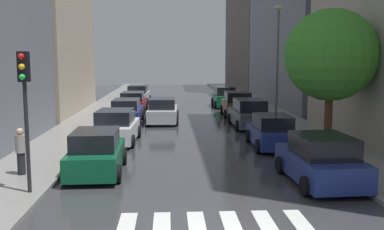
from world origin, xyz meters
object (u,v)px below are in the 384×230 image
Objects in this scene: parked_car_left_second at (116,127)px; parked_car_right_fifth at (224,97)px; parked_car_right_nearest at (321,161)px; lamp_post_right at (277,57)px; pedestrian_foreground at (21,150)px; traffic_light_left_corner at (25,91)px; parked_car_right_fourth at (237,105)px; parked_car_right_second at (272,132)px; car_midroad at (163,111)px; parked_car_left_third at (127,112)px; parked_car_right_third at (249,114)px; street_tree_right at (331,55)px; parked_car_left_fourth at (133,103)px; parked_car_left_nearest at (96,153)px; parked_car_left_fifth at (138,95)px.

parked_car_right_fifth reaches higher than parked_car_left_second.
lamp_post_right reaches higher than parked_car_right_nearest.
traffic_light_left_corner is (0.93, -2.13, 2.27)m from pedestrian_foreground.
parked_car_right_second is at bearing -178.94° from parked_car_right_fourth.
parked_car_left_second is 9.07m from traffic_light_left_corner.
parked_car_right_nearest is 15.41m from car_midroad.
parked_car_right_third reaches higher than parked_car_left_third.
car_midroad is 12.40m from street_tree_right.
car_midroad is at bearing 150.33° from parked_car_right_fifth.
parked_car_right_second is 0.90× the size of car_midroad.
parked_car_left_second is 2.50× the size of pedestrian_foreground.
parked_car_right_second is at bearing -149.76° from parked_car_left_fourth.
parked_car_left_fourth is 2.76× the size of pedestrian_foreground.
car_midroad is (2.39, -5.47, 0.00)m from parked_car_left_fourth.
traffic_light_left_corner reaches higher than parked_car_right_second.
parked_car_right_second is at bearing -61.49° from parked_car_left_nearest.
parked_car_left_third is at bearing 140.63° from parked_car_right_fifth.
lamp_post_right reaches higher than pedestrian_foreground.
parked_car_left_second is at bearing 78.89° from parked_car_right_second.
parked_car_right_third is 1.05× the size of parked_car_right_fifth.
parked_car_left_third is at bearing -177.43° from parked_car_left_fifth.
parked_car_right_fourth reaches higher than parked_car_left_third.
parked_car_right_fourth is 0.99× the size of car_midroad.
parked_car_right_fourth is (7.81, -2.41, 0.07)m from parked_car_left_fourth.
parked_car_right_third reaches higher than parked_car_right_nearest.
pedestrian_foreground is (-4.83, -13.22, 0.26)m from car_midroad.
car_midroad is (-5.30, 8.35, 0.02)m from parked_car_right_second.
parked_car_left_third reaches higher than parked_car_right_second.
parked_car_right_third is at bearing -179.19° from parked_car_right_fourth.
parked_car_right_nearest reaches higher than parked_car_left_third.
traffic_light_left_corner reaches higher than car_midroad.
lamp_post_right is (1.76, 0.31, 3.49)m from parked_car_right_third.
parked_car_left_fourth is 6.77m from parked_car_left_fifth.
parked_car_right_third is 2.78× the size of pedestrian_foreground.
pedestrian_foreground is (-2.55, -0.50, 0.25)m from parked_car_left_nearest.
street_tree_right is at bearing 28.68° from traffic_light_left_corner.
parked_car_right_fifth is 11.66m from lamp_post_right.
parked_car_right_second is 11.83m from traffic_light_left_corner.
parked_car_left_third is at bearing 138.78° from street_tree_right.
traffic_light_left_corner is at bearing 159.82° from parked_car_right_fifth.
parked_car_left_fourth is at bearing 115.80° from parked_car_right_fifth.
pedestrian_foreground is at bearing 176.85° from parked_car_left_fifth.
parked_car_left_second reaches higher than parked_car_left_nearest.
parked_car_left_nearest is at bearing 75.65° from parked_car_right_nearest.
street_tree_right reaches higher than parked_car_left_fifth.
parked_car_left_nearest reaches higher than parked_car_left_fourth.
traffic_light_left_corner is (-9.16, -24.45, 2.46)m from parked_car_right_fifth.
parked_car_left_fourth is 21.37m from parked_car_right_nearest.
lamp_post_right is at bearing -14.91° from parked_car_right_second.
parked_car_left_fifth is 0.72× the size of street_tree_right.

